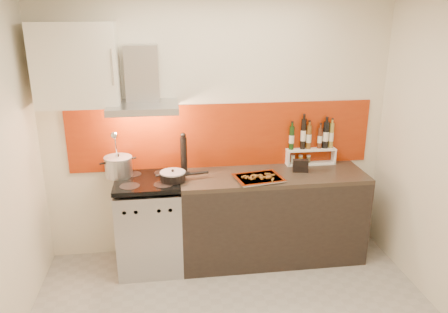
{
  "coord_description": "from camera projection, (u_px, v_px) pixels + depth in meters",
  "views": [
    {
      "loc": [
        -0.5,
        -2.73,
        2.4
      ],
      "look_at": [
        0.0,
        0.95,
        1.15
      ],
      "focal_mm": 35.0,
      "sensor_mm": 36.0,
      "label": 1
    }
  ],
  "objects": [
    {
      "name": "pepper_mill",
      "position": [
        184.0,
        154.0,
        4.16
      ],
      "size": [
        0.06,
        0.06,
        0.41
      ],
      "color": "black",
      "rests_on": "counter"
    },
    {
      "name": "counter",
      "position": [
        272.0,
        216.0,
        4.35
      ],
      "size": [
        1.8,
        0.6,
        0.9
      ],
      "color": "black",
      "rests_on": "ground"
    },
    {
      "name": "range_stove",
      "position": [
        150.0,
        225.0,
        4.19
      ],
      "size": [
        0.6,
        0.6,
        0.91
      ],
      "color": "#B7B7BA",
      "rests_on": "ground"
    },
    {
      "name": "stock_pot",
      "position": [
        118.0,
        166.0,
        4.1
      ],
      "size": [
        0.26,
        0.26,
        0.22
      ],
      "color": "#B7B7BA",
      "rests_on": "range_stove"
    },
    {
      "name": "backsplash",
      "position": [
        223.0,
        136.0,
        4.32
      ],
      "size": [
        3.0,
        0.02,
        0.64
      ],
      "primitive_type": "cube",
      "color": "#932508",
      "rests_on": "back_wall"
    },
    {
      "name": "utensil_jar",
      "position": [
        116.0,
        164.0,
        4.05
      ],
      "size": [
        0.1,
        0.15,
        0.47
      ],
      "color": "silver",
      "rests_on": "range_stove"
    },
    {
      "name": "caddy_box",
      "position": [
        300.0,
        166.0,
        4.25
      ],
      "size": [
        0.16,
        0.09,
        0.13
      ],
      "primitive_type": "cube",
      "rotation": [
        0.0,
        0.0,
        -0.17
      ],
      "color": "black",
      "rests_on": "counter"
    },
    {
      "name": "back_wall",
      "position": [
        218.0,
        128.0,
        4.3
      ],
      "size": [
        3.4,
        0.02,
        2.6
      ],
      "primitive_type": "cube",
      "color": "silver",
      "rests_on": "ground"
    },
    {
      "name": "saute_pan",
      "position": [
        174.0,
        176.0,
        4.01
      ],
      "size": [
        0.45,
        0.24,
        0.11
      ],
      "color": "black",
      "rests_on": "range_stove"
    },
    {
      "name": "range_hood",
      "position": [
        142.0,
        87.0,
        3.91
      ],
      "size": [
        0.62,
        0.5,
        0.61
      ],
      "color": "#B7B7BA",
      "rests_on": "back_wall"
    },
    {
      "name": "baking_tray",
      "position": [
        259.0,
        178.0,
        4.06
      ],
      "size": [
        0.48,
        0.4,
        0.03
      ],
      "color": "silver",
      "rests_on": "counter"
    },
    {
      "name": "upper_cabinet",
      "position": [
        76.0,
        65.0,
        3.77
      ],
      "size": [
        0.7,
        0.35,
        0.72
      ],
      "primitive_type": "cube",
      "color": "silver",
      "rests_on": "back_wall"
    },
    {
      "name": "step_shelf",
      "position": [
        312.0,
        145.0,
        4.43
      ],
      "size": [
        0.51,
        0.14,
        0.47
      ],
      "color": "white",
      "rests_on": "counter"
    }
  ]
}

